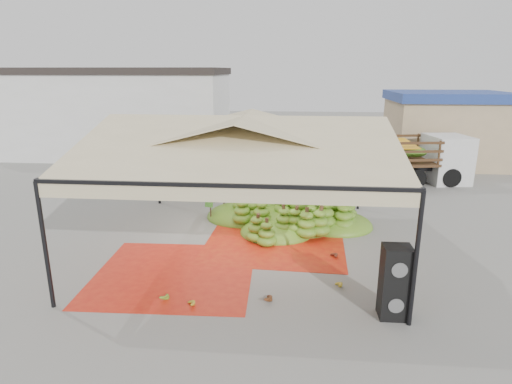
# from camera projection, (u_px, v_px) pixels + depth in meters

# --- Properties ---
(ground) EXTENTS (90.00, 90.00, 0.00)m
(ground) POSITION_uv_depth(u_px,v_px,m) (245.00, 245.00, 13.36)
(ground) COLOR slate
(ground) RESTS_ON ground
(canopy_tent) EXTENTS (8.10, 8.10, 4.00)m
(canopy_tent) POSITION_uv_depth(u_px,v_px,m) (245.00, 140.00, 12.45)
(canopy_tent) COLOR black
(canopy_tent) RESTS_ON ground
(building_white) EXTENTS (14.30, 6.30, 5.40)m
(building_white) POSITION_uv_depth(u_px,v_px,m) (113.00, 112.00, 26.89)
(building_white) COLOR silver
(building_white) RESTS_ON ground
(building_tan) EXTENTS (6.30, 5.30, 4.10)m
(building_tan) POSITION_uv_depth(u_px,v_px,m) (445.00, 128.00, 24.36)
(building_tan) COLOR tan
(building_tan) RESTS_ON ground
(tarp_left) EXTENTS (4.29, 4.10, 0.01)m
(tarp_left) POSITION_uv_depth(u_px,v_px,m) (174.00, 274.00, 11.47)
(tarp_left) COLOR red
(tarp_left) RESTS_ON ground
(tarp_right) EXTENTS (4.51, 4.71, 0.01)m
(tarp_right) POSITION_uv_depth(u_px,v_px,m) (276.00, 239.00, 13.83)
(tarp_right) COLOR red
(tarp_right) RESTS_ON ground
(banana_heap) EXTENTS (7.30, 6.49, 1.33)m
(banana_heap) POSITION_uv_depth(u_px,v_px,m) (291.00, 204.00, 15.20)
(banana_heap) COLOR #4E7017
(banana_heap) RESTS_ON ground
(hand_yellow_a) EXTENTS (0.45, 0.39, 0.18)m
(hand_yellow_a) POSITION_uv_depth(u_px,v_px,m) (336.00, 284.00, 10.74)
(hand_yellow_a) COLOR #BF8E26
(hand_yellow_a) RESTS_ON ground
(hand_yellow_b) EXTENTS (0.48, 0.45, 0.17)m
(hand_yellow_b) POSITION_uv_depth(u_px,v_px,m) (189.00, 303.00, 9.87)
(hand_yellow_b) COLOR gold
(hand_yellow_b) RESTS_ON ground
(hand_red_a) EXTENTS (0.50, 0.43, 0.20)m
(hand_red_a) POSITION_uv_depth(u_px,v_px,m) (265.00, 297.00, 10.11)
(hand_red_a) COLOR #542C13
(hand_red_a) RESTS_ON ground
(hand_red_b) EXTENTS (0.51, 0.46, 0.19)m
(hand_red_b) POSITION_uv_depth(u_px,v_px,m) (332.00, 255.00, 12.42)
(hand_red_b) COLOR #5F2015
(hand_red_b) RESTS_ON ground
(hand_green) EXTENTS (0.48, 0.43, 0.19)m
(hand_green) POSITION_uv_depth(u_px,v_px,m) (162.00, 295.00, 10.20)
(hand_green) COLOR #4D7C19
(hand_green) RESTS_ON ground
(hanging_bunches) EXTENTS (4.74, 0.24, 0.20)m
(hanging_bunches) POSITION_uv_depth(u_px,v_px,m) (226.00, 170.00, 11.75)
(hanging_bunches) COLOR #457819
(hanging_bunches) RESTS_ON ground
(speaker_stack) EXTENTS (0.61, 0.54, 1.67)m
(speaker_stack) POSITION_uv_depth(u_px,v_px,m) (395.00, 282.00, 9.26)
(speaker_stack) COLOR black
(speaker_stack) RESTS_ON ground
(banana_leaves) EXTENTS (0.96, 1.36, 3.70)m
(banana_leaves) POSITION_uv_depth(u_px,v_px,m) (214.00, 217.00, 15.91)
(banana_leaves) COLOR #2D721E
(banana_leaves) RESTS_ON ground
(vendor) EXTENTS (0.75, 0.53, 1.93)m
(vendor) POSITION_uv_depth(u_px,v_px,m) (307.00, 179.00, 17.55)
(vendor) COLOR gray
(vendor) RESTS_ON ground
(truck_left) EXTENTS (6.23, 3.80, 2.03)m
(truck_left) POSITION_uv_depth(u_px,v_px,m) (250.00, 156.00, 20.64)
(truck_left) COLOR #52371B
(truck_left) RESTS_ON ground
(truck_right) EXTENTS (6.84, 3.29, 2.25)m
(truck_right) POSITION_uv_depth(u_px,v_px,m) (404.00, 154.00, 20.43)
(truck_right) COLOR #482A18
(truck_right) RESTS_ON ground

